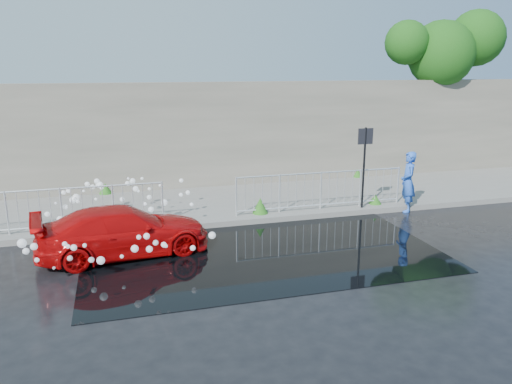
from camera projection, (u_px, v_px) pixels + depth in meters
ground at (251, 269)px, 10.58m from camera, size 90.00×90.00×0.00m
pavement at (208, 204)px, 15.22m from camera, size 30.00×4.00×0.15m
curb at (221, 223)px, 13.35m from camera, size 30.00×0.25×0.16m
retaining_wall at (195, 135)px, 16.82m from camera, size 30.00×0.60×3.50m
puddle at (260, 250)px, 11.64m from camera, size 8.00×5.00×0.01m
sign_post at (365, 155)px, 14.15m from camera, size 0.45×0.06×2.50m
tree at (448, 48)px, 18.89m from camera, size 4.88×2.51×6.27m
railing_left at (61, 208)px, 12.46m from camera, size 5.05×0.05×1.10m
railing_right at (321, 189)px, 14.31m from camera, size 5.05×0.05×1.10m
weeds at (200, 202)px, 14.53m from camera, size 12.17×3.93×0.44m
water_spray at (112, 211)px, 12.19m from camera, size 3.72×5.69×1.06m
red_car at (124, 231)px, 11.25m from camera, size 4.01×2.07×1.11m
person at (408, 182)px, 14.54m from camera, size 0.60×0.75×1.78m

